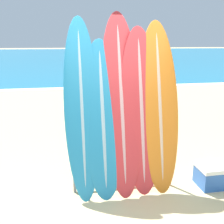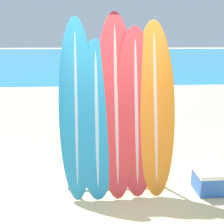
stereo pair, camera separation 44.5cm
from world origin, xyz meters
The scene contains 11 objects.
ground_plane centered at (0.00, 0.00, 0.00)m, with size 160.00×160.00×0.00m, color tan.
ocean_water centered at (0.00, 38.68, 0.00)m, with size 120.00×60.00×0.01m.
surfboard_rack centered at (0.02, 0.68, 0.50)m, with size 1.43×0.04×0.94m.
surfboard_slot_0 centered at (-0.54, 0.74, 1.24)m, with size 0.49×0.77×2.49m.
surfboard_slot_1 centered at (-0.26, 0.70, 1.09)m, with size 0.59×0.72×2.18m.
surfboard_slot_2 centered at (0.02, 0.75, 1.28)m, with size 0.57×0.83×2.56m.
surfboard_slot_3 centered at (0.30, 0.71, 1.18)m, with size 0.59×0.67×2.36m.
surfboard_slot_4 centered at (0.57, 0.72, 1.22)m, with size 0.57×0.72×2.44m.
person_near_water centered at (1.49, 6.97, 0.83)m, with size 0.26×0.20×1.51m.
person_mid_beach centered at (0.53, 7.57, 0.87)m, with size 0.21×0.27×1.59m.
cooler_box centered at (1.40, 0.49, 0.17)m, with size 0.47×0.39×0.34m.
Camera 2 is at (-0.30, -2.81, 2.14)m, focal length 42.00 mm.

